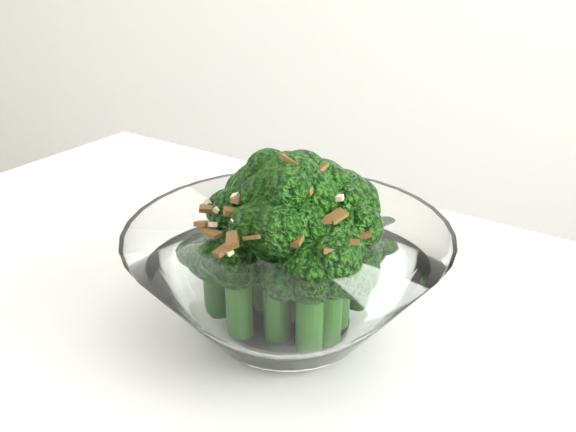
# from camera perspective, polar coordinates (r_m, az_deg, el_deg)

# --- Properties ---
(broccoli_dish) EXTENTS (0.24, 0.24, 0.15)m
(broccoli_dish) POSITION_cam_1_polar(r_m,az_deg,el_deg) (0.48, 0.17, -4.42)
(broccoli_dish) COLOR white
(broccoli_dish) RESTS_ON table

